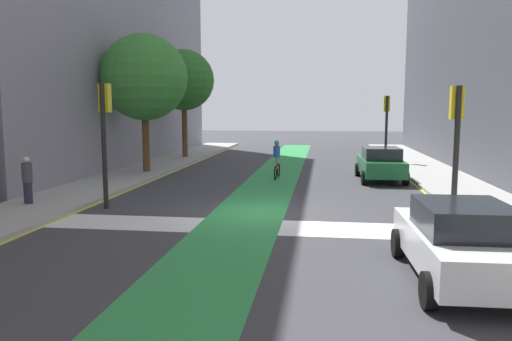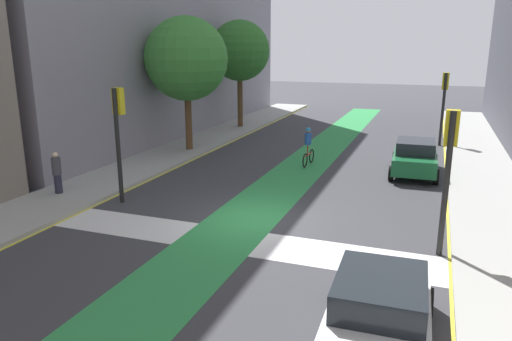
# 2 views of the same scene
# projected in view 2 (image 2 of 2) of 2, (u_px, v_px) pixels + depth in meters

# --- Properties ---
(ground_plane) EXTENTS (120.00, 120.00, 0.00)m
(ground_plane) POSITION_uv_depth(u_px,v_px,m) (258.00, 219.00, 16.10)
(ground_plane) COLOR #38383D
(bike_lane_paint) EXTENTS (2.40, 60.00, 0.01)m
(bike_lane_paint) POSITION_uv_depth(u_px,v_px,m) (246.00, 217.00, 16.25)
(bike_lane_paint) COLOR #2D8C47
(bike_lane_paint) RESTS_ON ground_plane
(crosswalk_band) EXTENTS (12.00, 1.80, 0.01)m
(crosswalk_band) POSITION_uv_depth(u_px,v_px,m) (235.00, 241.00, 14.29)
(crosswalk_band) COLOR silver
(crosswalk_band) RESTS_ON ground_plane
(sidewalk_left) EXTENTS (3.00, 60.00, 0.15)m
(sidewalk_left) POSITION_uv_depth(u_px,v_px,m) (76.00, 193.00, 18.60)
(sidewalk_left) COLOR #9E9E99
(sidewalk_left) RESTS_ON ground_plane
(curb_stripe_left) EXTENTS (0.16, 60.00, 0.01)m
(curb_stripe_left) POSITION_uv_depth(u_px,v_px,m) (108.00, 199.00, 18.12)
(curb_stripe_left) COLOR yellow
(curb_stripe_left) RESTS_ON ground_plane
(sidewalk_right) EXTENTS (3.00, 60.00, 0.15)m
(sidewalk_right) POSITION_uv_depth(u_px,v_px,m) (508.00, 248.00, 13.57)
(sidewalk_right) COLOR #9E9E99
(sidewalk_right) RESTS_ON ground_plane
(curb_stripe_right) EXTENTS (0.16, 60.00, 0.01)m
(curb_stripe_right) POSITION_uv_depth(u_px,v_px,m) (450.00, 243.00, 14.09)
(curb_stripe_right) COLOR yellow
(curb_stripe_right) RESTS_ON ground_plane
(traffic_signal_near_right) EXTENTS (0.35, 0.52, 3.99)m
(traffic_signal_near_right) POSITION_uv_depth(u_px,v_px,m) (449.00, 155.00, 12.74)
(traffic_signal_near_right) COLOR black
(traffic_signal_near_right) RESTS_ON ground_plane
(traffic_signal_near_left) EXTENTS (0.35, 0.52, 4.17)m
(traffic_signal_near_left) POSITION_uv_depth(u_px,v_px,m) (118.00, 123.00, 17.16)
(traffic_signal_near_left) COLOR black
(traffic_signal_near_left) RESTS_ON ground_plane
(traffic_signal_far_right) EXTENTS (0.35, 0.52, 4.13)m
(traffic_signal_far_right) POSITION_uv_depth(u_px,v_px,m) (444.00, 95.00, 27.15)
(traffic_signal_far_right) COLOR black
(traffic_signal_far_right) RESTS_ON ground_plane
(car_white_right_near) EXTENTS (2.12, 4.25, 1.57)m
(car_white_right_near) POSITION_uv_depth(u_px,v_px,m) (379.00, 311.00, 9.02)
(car_white_right_near) COLOR silver
(car_white_right_near) RESTS_ON ground_plane
(car_green_right_far) EXTENTS (2.13, 4.25, 1.57)m
(car_green_right_far) POSITION_uv_depth(u_px,v_px,m) (415.00, 157.00, 21.45)
(car_green_right_far) COLOR #196033
(car_green_right_far) RESTS_ON ground_plane
(cyclist_in_lane) EXTENTS (0.32, 1.73, 1.86)m
(cyclist_in_lane) POSITION_uv_depth(u_px,v_px,m) (308.00, 146.00, 22.98)
(cyclist_in_lane) COLOR black
(cyclist_in_lane) RESTS_ON ground_plane
(pedestrian_sidewalk_left_a) EXTENTS (0.34, 0.34, 1.60)m
(pedestrian_sidewalk_left_a) POSITION_uv_depth(u_px,v_px,m) (57.00, 172.00, 18.19)
(pedestrian_sidewalk_left_a) COLOR #262638
(pedestrian_sidewalk_left_a) RESTS_ON sidewalk_left
(street_tree_near) EXTENTS (4.34, 4.34, 6.95)m
(street_tree_near) POSITION_uv_depth(u_px,v_px,m) (186.00, 59.00, 24.98)
(street_tree_near) COLOR brown
(street_tree_near) RESTS_ON sidewalk_left
(street_tree_far) EXTENTS (4.01, 4.01, 7.11)m
(street_tree_far) POSITION_uv_depth(u_px,v_px,m) (240.00, 51.00, 32.15)
(street_tree_far) COLOR brown
(street_tree_far) RESTS_ON sidewalk_left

